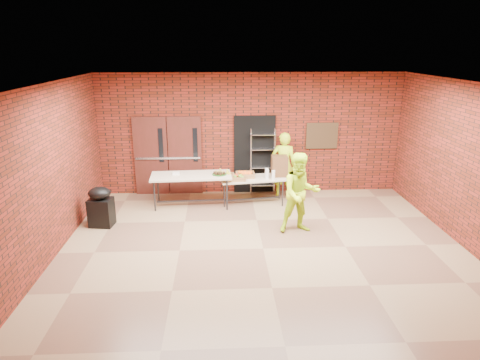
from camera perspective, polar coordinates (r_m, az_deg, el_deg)
The scene contains 19 objects.
room at distance 8.01m, azimuth 3.30°, elevation 1.17°, with size 8.08×7.08×3.28m.
double_doors at distance 11.51m, azimuth -9.54°, elevation 3.21°, with size 1.78×0.12×2.10m.
dark_doorway at distance 11.49m, azimuth 1.94°, elevation 3.40°, with size 1.10×0.06×2.10m, color black.
bronze_plaque at distance 11.65m, azimuth 10.87°, elevation 5.83°, with size 0.85×0.04×0.70m, color #3A2717.
wire_rack at distance 11.41m, azimuth 3.04°, elevation 2.44°, with size 0.65×0.22×1.77m, color #B7B6BD, non-canonical shape.
table_left at distance 10.60m, azimuth -6.53°, elevation 0.34°, with size 2.00×0.92×0.81m.
table_right at distance 10.76m, azimuth 1.72°, elevation 0.01°, with size 1.71×0.90×0.67m.
basket_bananas at distance 10.68m, azimuth -1.99°, elevation 0.52°, with size 0.45×0.35×0.14m.
basket_oranges at distance 10.79m, azimuth 0.69°, elevation 0.73°, with size 0.47×0.36×0.15m.
basket_apples at distance 10.55m, azimuth -0.50°, elevation 0.31°, with size 0.44×0.35×0.14m.
muffin_tray at distance 10.54m, azimuth -2.76°, elevation 0.95°, with size 0.36×0.36×0.09m.
napkin_box at distance 10.65m, azimuth -8.52°, elevation 0.88°, with size 0.17×0.12×0.06m, color white.
coffee_dispenser at distance 10.89m, azimuth 5.28°, elevation 1.88°, with size 0.39×0.35×0.52m, color #54361C.
cup_stack_front at distance 10.65m, azimuth 3.66°, elevation 0.79°, with size 0.08×0.08×0.25m, color white.
cup_stack_mid at distance 10.55m, azimuth 4.47°, elevation 0.64°, with size 0.08×0.08×0.25m, color white.
cup_stack_back at distance 10.71m, azimuth 3.57°, elevation 0.92°, with size 0.08×0.08×0.25m, color white.
covered_grill at distance 9.94m, azimuth -18.07°, elevation -3.38°, with size 0.55×0.48×0.90m.
volunteer_woman at distance 11.28m, azimuth 5.85°, elevation 2.06°, with size 0.63×0.41×1.72m, color #C2EF1A.
volunteer_man at distance 9.11m, azimuth 8.06°, elevation -1.75°, with size 0.85×0.66×1.74m, color #C2EF1A.
Camera 1 is at (-0.84, -7.64, 3.86)m, focal length 32.00 mm.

